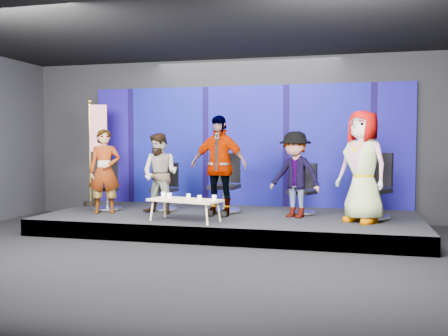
{
  "coord_description": "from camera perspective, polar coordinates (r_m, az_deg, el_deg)",
  "views": [
    {
      "loc": [
        2.18,
        -6.72,
        1.69
      ],
      "look_at": [
        -0.09,
        2.4,
        1.19
      ],
      "focal_mm": 40.0,
      "sensor_mm": 36.0,
      "label": 1
    }
  ],
  "objects": [
    {
      "name": "panelist_d",
      "position": [
        9.21,
        8.13,
        -0.75
      ],
      "size": [
        1.17,
        0.96,
        1.58
      ],
      "primitive_type": "imported",
      "rotation": [
        0.0,
        0.0,
        -0.43
      ],
      "color": "black",
      "rests_on": "riser"
    },
    {
      "name": "mug_c",
      "position": [
        8.75,
        -4.08,
        -3.24
      ],
      "size": [
        0.08,
        0.08,
        0.09
      ],
      "primitive_type": "cylinder",
      "color": "white",
      "rests_on": "coffee_table"
    },
    {
      "name": "chair_c",
      "position": [
        9.89,
        0.15,
        -2.82
      ],
      "size": [
        0.72,
        0.72,
        1.16
      ],
      "rotation": [
        0.0,
        0.0,
        -0.11
      ],
      "color": "silver",
      "rests_on": "riser"
    },
    {
      "name": "mug_d",
      "position": [
        8.54,
        -2.82,
        -3.41
      ],
      "size": [
        0.07,
        0.07,
        0.08
      ],
      "primitive_type": "cylinder",
      "color": "white",
      "rests_on": "coffee_table"
    },
    {
      "name": "chair_a",
      "position": [
        10.45,
        -13.19,
        -2.87
      ],
      "size": [
        0.74,
        0.74,
        1.01
      ],
      "rotation": [
        0.0,
        0.0,
        0.4
      ],
      "color": "silver",
      "rests_on": "riser"
    },
    {
      "name": "backdrop",
      "position": [
        10.89,
        2.45,
        2.54
      ],
      "size": [
        7.0,
        0.08,
        2.6
      ],
      "primitive_type": "cube",
      "color": "#15085F",
      "rests_on": "riser"
    },
    {
      "name": "panelist_b",
      "position": [
        9.67,
        -7.31,
        -0.63
      ],
      "size": [
        0.85,
        0.72,
        1.56
      ],
      "primitive_type": "imported",
      "rotation": [
        0.0,
        0.0,
        -0.19
      ],
      "color": "black",
      "rests_on": "riser"
    },
    {
      "name": "mug_b",
      "position": [
        8.81,
        -6.27,
        -3.18
      ],
      "size": [
        0.08,
        0.08,
        0.1
      ],
      "primitive_type": "cylinder",
      "color": "white",
      "rests_on": "coffee_table"
    },
    {
      "name": "panelist_c",
      "position": [
        9.35,
        -0.64,
        0.28
      ],
      "size": [
        1.15,
        0.58,
        1.88
      ],
      "primitive_type": "imported",
      "rotation": [
        0.0,
        0.0,
        -0.11
      ],
      "color": "black",
      "rests_on": "riser"
    },
    {
      "name": "room_walls",
      "position": [
        7.1,
        -4.0,
        9.01
      ],
      "size": [
        10.02,
        8.02,
        3.51
      ],
      "color": "black",
      "rests_on": "ground"
    },
    {
      "name": "panelist_e",
      "position": [
        8.88,
        15.57,
        0.16
      ],
      "size": [
        1.12,
        1.06,
        1.93
      ],
      "primitive_type": "imported",
      "rotation": [
        0.0,
        0.0,
        -0.65
      ],
      "color": "black",
      "rests_on": "riser"
    },
    {
      "name": "coffee_table",
      "position": [
        8.73,
        -4.48,
        -3.76
      ],
      "size": [
        1.36,
        0.83,
        0.39
      ],
      "rotation": [
        0.0,
        0.0,
        -0.24
      ],
      "color": "tan",
      "rests_on": "riser"
    },
    {
      "name": "flag_stand",
      "position": [
        11.14,
        -14.5,
        2.06
      ],
      "size": [
        0.53,
        0.31,
        2.31
      ],
      "rotation": [
        0.0,
        0.0,
        0.27
      ],
      "color": "black",
      "rests_on": "riser"
    },
    {
      "name": "ground",
      "position": [
        7.26,
        -3.93,
        -10.44
      ],
      "size": [
        10.0,
        10.0,
        0.0
      ],
      "primitive_type": "plane",
      "color": "black",
      "rests_on": "ground"
    },
    {
      "name": "riser",
      "position": [
        9.59,
        0.69,
        -6.21
      ],
      "size": [
        7.0,
        3.0,
        0.3
      ],
      "primitive_type": "cube",
      "color": "black",
      "rests_on": "ground"
    },
    {
      "name": "mug_e",
      "position": [
        8.48,
        -1.12,
        -3.42
      ],
      "size": [
        0.08,
        0.08,
        0.09
      ],
      "primitive_type": "cylinder",
      "color": "white",
      "rests_on": "coffee_table"
    },
    {
      "name": "mug_a",
      "position": [
        9.02,
        -6.92,
        -3.04
      ],
      "size": [
        0.08,
        0.08,
        0.1
      ],
      "primitive_type": "cylinder",
      "color": "white",
      "rests_on": "coffee_table"
    },
    {
      "name": "chair_d",
      "position": [
        9.73,
        9.03,
        -3.33
      ],
      "size": [
        0.73,
        0.73,
        0.97
      ],
      "rotation": [
        0.0,
        0.0,
        -0.43
      ],
      "color": "silver",
      "rests_on": "riser"
    },
    {
      "name": "panelist_a",
      "position": [
        9.91,
        -13.48,
        -0.37
      ],
      "size": [
        0.7,
        0.59,
        1.64
      ],
      "primitive_type": "imported",
      "rotation": [
        0.0,
        0.0,
        0.4
      ],
      "color": "black",
      "rests_on": "riser"
    },
    {
      "name": "chair_e",
      "position": [
        9.4,
        16.7,
        -3.2
      ],
      "size": [
        0.94,
        0.94,
        1.19
      ],
      "rotation": [
        0.0,
        0.0,
        -0.65
      ],
      "color": "silver",
      "rests_on": "riser"
    },
    {
      "name": "chair_b",
      "position": [
        10.19,
        -6.69,
        -3.05
      ],
      "size": [
        0.63,
        0.63,
        0.96
      ],
      "rotation": [
        0.0,
        0.0,
        -0.19
      ],
      "color": "silver",
      "rests_on": "riser"
    }
  ]
}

